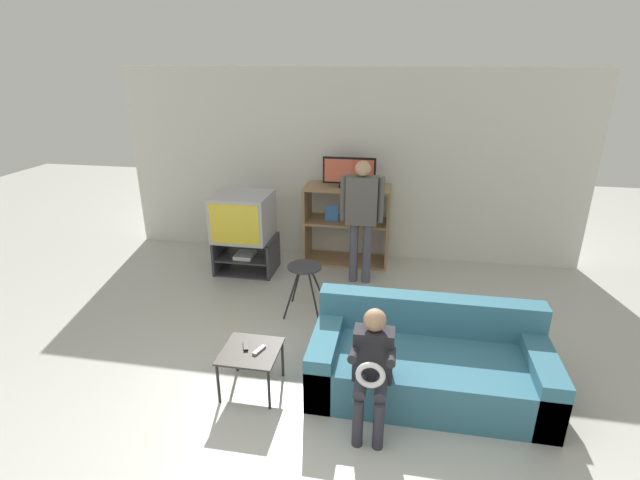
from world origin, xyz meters
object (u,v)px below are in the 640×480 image
(couch, at_px, (428,363))
(person_seated_child, at_px, (372,363))
(television_flat, at_px, (349,173))
(snack_table, at_px, (251,354))
(media_shelf, at_px, (347,224))
(person_standing_adult, at_px, (362,211))
(remote_control_white, at_px, (259,350))
(remote_control_black, at_px, (245,346))
(television_main, at_px, (243,216))
(folding_stool, at_px, (305,273))
(tv_stand, at_px, (247,254))

(couch, xyz_separation_m, person_seated_child, (-0.44, -0.52, 0.32))
(television_flat, xyz_separation_m, snack_table, (-0.46, -2.88, -0.92))
(media_shelf, relative_size, snack_table, 2.40)
(person_standing_adult, bearing_deg, television_flat, 111.01)
(couch, bearing_deg, remote_control_white, -168.69)
(person_standing_adult, bearing_deg, remote_control_black, -108.74)
(remote_control_black, relative_size, person_standing_adult, 0.09)
(remote_control_black, height_order, person_seated_child, person_seated_child)
(remote_control_white, xyz_separation_m, person_seated_child, (0.96, -0.24, 0.17))
(television_main, bearing_deg, person_standing_adult, -1.76)
(folding_stool, xyz_separation_m, couch, (1.31, -1.10, -0.22))
(folding_stool, relative_size, remote_control_white, 3.97)
(media_shelf, height_order, remote_control_black, media_shelf)
(television_main, bearing_deg, couch, -41.27)
(snack_table, relative_size, remote_control_white, 3.33)
(tv_stand, xyz_separation_m, remote_control_black, (0.78, -2.29, 0.17))
(television_main, bearing_deg, tv_stand, 52.85)
(tv_stand, distance_m, snack_table, 2.48)
(snack_table, height_order, person_seated_child, person_seated_child)
(television_flat, height_order, remote_control_white, television_flat)
(television_main, relative_size, television_flat, 1.02)
(television_main, height_order, snack_table, television_main)
(tv_stand, height_order, television_main, television_main)
(remote_control_black, height_order, person_standing_adult, person_standing_adult)
(television_main, bearing_deg, television_flat, 23.33)
(remote_control_white, relative_size, person_seated_child, 0.15)
(media_shelf, distance_m, snack_table, 2.92)
(folding_stool, xyz_separation_m, person_seated_child, (0.86, -1.62, 0.09))
(television_main, bearing_deg, media_shelf, 23.40)
(media_shelf, distance_m, remote_control_black, 2.89)
(tv_stand, relative_size, couch, 0.40)
(remote_control_white, height_order, person_standing_adult, person_standing_adult)
(folding_stool, xyz_separation_m, person_standing_adult, (0.53, 0.89, 0.47))
(folding_stool, distance_m, couch, 1.72)
(person_seated_child, bearing_deg, media_shelf, 100.57)
(tv_stand, distance_m, media_shelf, 1.43)
(media_shelf, relative_size, remote_control_white, 8.00)
(media_shelf, distance_m, remote_control_white, 2.91)
(tv_stand, distance_m, television_main, 0.54)
(remote_control_black, bearing_deg, snack_table, -59.16)
(snack_table, relative_size, remote_control_black, 3.33)
(folding_stool, height_order, remote_control_white, folding_stool)
(couch, relative_size, person_standing_adult, 1.25)
(television_flat, relative_size, remote_control_black, 4.88)
(television_main, bearing_deg, remote_control_black, -70.90)
(tv_stand, bearing_deg, folding_stool, -43.42)
(person_standing_adult, bearing_deg, folding_stool, -120.71)
(folding_stool, xyz_separation_m, remote_control_white, (-0.09, -1.38, -0.07))
(snack_table, bearing_deg, television_main, 110.04)
(media_shelf, xyz_separation_m, person_seated_child, (0.58, -3.12, 0.01))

